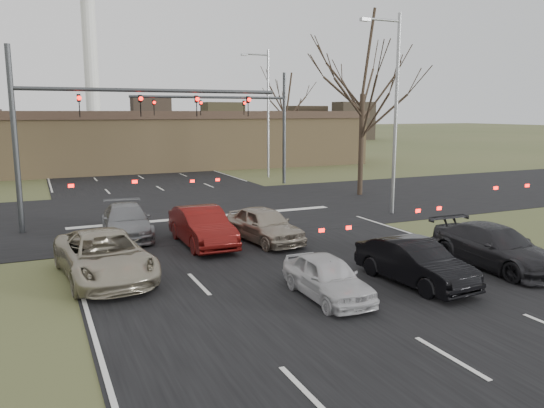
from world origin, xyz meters
The scene contains 17 objects.
ground centered at (0.00, 0.00, 0.00)m, with size 360.00×360.00×0.00m, color #47502B.
road_main centered at (0.00, 60.00, 0.01)m, with size 14.00×300.00×0.02m, color black.
road_cross centered at (0.00, 15.00, 0.01)m, with size 200.00×14.00×0.02m, color black.
building centered at (2.00, 38.00, 2.67)m, with size 42.40×10.40×5.30m.
mast_arm_near centered at (-5.23, 13.00, 5.07)m, with size 12.12×0.24×8.00m.
mast_arm_far centered at (6.18, 23.00, 5.02)m, with size 11.12×0.24×8.00m.
streetlight_right_near centered at (8.82, 10.00, 5.59)m, with size 2.34×0.25×10.00m.
streetlight_right_far centered at (9.32, 27.00, 5.59)m, with size 2.34×0.25×10.00m.
tree_right_near centered at (11.00, 16.00, 8.90)m, with size 6.90×6.90×11.50m.
tree_right_far centered at (15.00, 35.00, 6.96)m, with size 5.40×5.40×9.00m.
car_silver_suv centered at (-6.03, 4.84, 0.74)m, with size 2.47×5.35×1.49m, color #A09781.
car_white_sedan centered at (-0.50, 0.39, 0.61)m, with size 1.45×3.60×1.23m, color #BBBBBD.
car_black_hatch centered at (2.56, 0.35, 0.68)m, with size 1.45×4.15×1.37m, color black.
car_charcoal_sedan centered at (6.21, 0.65, 0.71)m, with size 1.99×4.88×1.42m, color black.
car_grey_ahead centered at (-4.45, 10.34, 0.68)m, with size 1.91×4.69×1.36m, color gray.
car_red_ahead centered at (-1.96, 7.65, 0.75)m, with size 1.60×4.58×1.51m, color #560E0C.
car_silver_ahead centered at (0.50, 7.13, 0.72)m, with size 1.69×4.20×1.43m, color gray.
Camera 1 is at (-7.88, -12.10, 5.23)m, focal length 35.00 mm.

